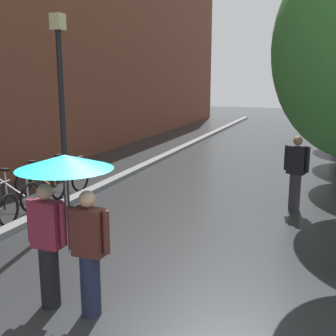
# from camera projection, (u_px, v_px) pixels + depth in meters

# --- Properties ---
(ground_plane) EXTENTS (80.00, 80.00, 0.00)m
(ground_plane) POSITION_uv_depth(u_px,v_px,m) (90.00, 325.00, 5.34)
(ground_plane) COLOR #26282B
(kerb_strip) EXTENTS (0.30, 36.00, 0.12)m
(kerb_strip) POSITION_uv_depth(u_px,v_px,m) (156.00, 160.00, 15.58)
(kerb_strip) COLOR slate
(kerb_strip) RESTS_ON ground
(parked_bicycle_1) EXTENTS (1.11, 0.75, 0.96)m
(parked_bicycle_1) POSITION_uv_depth(u_px,v_px,m) (13.00, 194.00, 9.93)
(parked_bicycle_1) COLOR black
(parked_bicycle_1) RESTS_ON ground
(parked_bicycle_2) EXTENTS (1.13, 0.78, 0.96)m
(parked_bicycle_2) POSITION_uv_depth(u_px,v_px,m) (40.00, 184.00, 10.87)
(parked_bicycle_2) COLOR black
(parked_bicycle_2) RESTS_ON ground
(parked_bicycle_3) EXTENTS (1.15, 0.82, 0.96)m
(parked_bicycle_3) POSITION_uv_depth(u_px,v_px,m) (65.00, 176.00, 11.70)
(parked_bicycle_3) COLOR black
(parked_bicycle_3) RESTS_ON ground
(couple_under_umbrella) EXTENTS (1.21, 1.21, 2.09)m
(couple_under_umbrella) POSITION_uv_depth(u_px,v_px,m) (66.00, 206.00, 5.40)
(couple_under_umbrella) COLOR black
(couple_under_umbrella) RESTS_ON ground
(street_lamp_post) EXTENTS (0.24, 0.24, 4.27)m
(street_lamp_post) POSITION_uv_depth(u_px,v_px,m) (62.00, 103.00, 8.85)
(street_lamp_post) COLOR black
(street_lamp_post) RESTS_ON ground
(pedestrian_walking_midground) EXTENTS (0.57, 0.40, 1.73)m
(pedestrian_walking_midground) POSITION_uv_depth(u_px,v_px,m) (296.00, 171.00, 9.80)
(pedestrian_walking_midground) COLOR #2D2D33
(pedestrian_walking_midground) RESTS_ON ground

